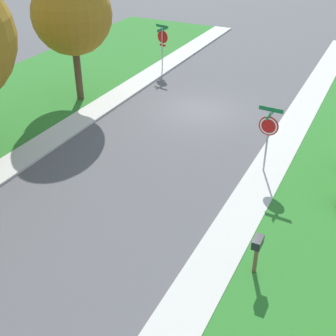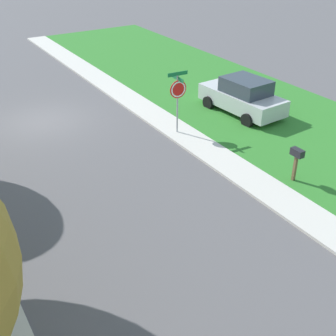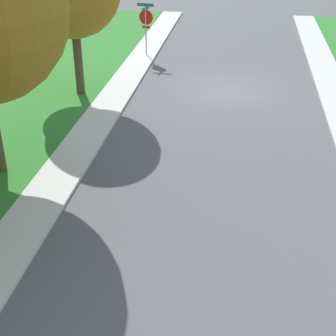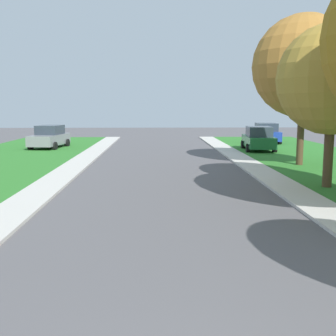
# 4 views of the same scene
# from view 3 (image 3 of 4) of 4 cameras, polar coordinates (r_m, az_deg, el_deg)

# --- Properties ---
(ground_plane) EXTENTS (120.00, 120.00, 0.00)m
(ground_plane) POSITION_cam_3_polar(r_m,az_deg,el_deg) (22.63, 6.67, 8.87)
(ground_plane) COLOR #565456
(sidewalk_east) EXTENTS (1.40, 56.00, 0.10)m
(sidewalk_east) POSITION_cam_3_polar(r_m,az_deg,el_deg) (13.11, -17.23, -8.05)
(sidewalk_east) COLOR beige
(sidewalk_east) RESTS_ON ground
(stop_sign_near_corner) EXTENTS (0.90, 0.90, 2.77)m
(stop_sign_near_corner) POSITION_cam_3_polar(r_m,az_deg,el_deg) (27.10, -2.55, 16.49)
(stop_sign_near_corner) COLOR #9E9EA3
(stop_sign_near_corner) RESTS_ON ground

